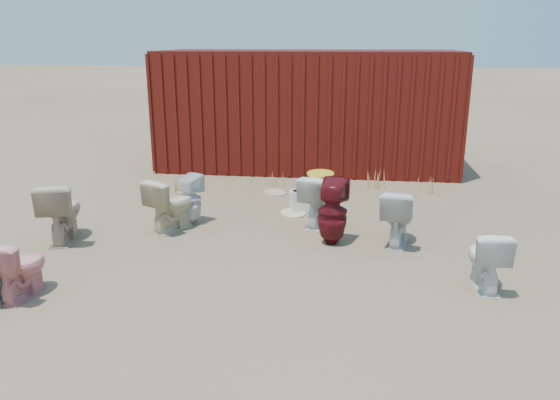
# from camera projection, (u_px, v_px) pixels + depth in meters

# --- Properties ---
(ground) EXTENTS (100.00, 100.00, 0.00)m
(ground) POSITION_uv_depth(u_px,v_px,m) (274.00, 255.00, 6.88)
(ground) COLOR brown
(ground) RESTS_ON ground
(shipping_container) EXTENTS (6.00, 2.40, 2.40)m
(shipping_container) POSITION_uv_depth(u_px,v_px,m) (308.00, 109.00, 11.49)
(shipping_container) COLOR #4D110C
(shipping_container) RESTS_ON ground
(toilet_front_pink) EXTENTS (0.42, 0.67, 0.66)m
(toilet_front_pink) POSITION_uv_depth(u_px,v_px,m) (20.00, 268.00, 5.69)
(toilet_front_pink) COLOR pink
(toilet_front_pink) RESTS_ON ground
(toilet_front_c) EXTENTS (0.56, 0.81, 0.76)m
(toilet_front_c) POSITION_uv_depth(u_px,v_px,m) (398.00, 216.00, 7.16)
(toilet_front_c) COLOR silver
(toilet_front_c) RESTS_ON ground
(toilet_front_maroon) EXTENTS (0.46, 0.47, 0.87)m
(toilet_front_maroon) POSITION_uv_depth(u_px,v_px,m) (332.00, 212.00, 7.16)
(toilet_front_maroon) COLOR #5E1015
(toilet_front_maroon) RESTS_ON ground
(toilet_front_e) EXTENTS (0.41, 0.69, 0.69)m
(toilet_front_e) POSITION_uv_depth(u_px,v_px,m) (486.00, 259.00, 5.88)
(toilet_front_e) COLOR white
(toilet_front_e) RESTS_ON ground
(toilet_back_a) EXTENTS (0.44, 0.44, 0.74)m
(toilet_back_a) POSITION_uv_depth(u_px,v_px,m) (190.00, 199.00, 7.96)
(toilet_back_a) COLOR silver
(toilet_back_a) RESTS_ON ground
(toilet_back_beige_left) EXTENTS (0.64, 0.89, 0.83)m
(toilet_back_beige_left) POSITION_uv_depth(u_px,v_px,m) (61.00, 211.00, 7.27)
(toilet_back_beige_left) COLOR #C0AB8C
(toilet_back_beige_left) RESTS_ON ground
(toilet_back_beige_right) EXTENTS (0.72, 0.86, 0.76)m
(toilet_back_beige_right) POSITION_uv_depth(u_px,v_px,m) (171.00, 204.00, 7.70)
(toilet_back_beige_right) COLOR beige
(toilet_back_beige_right) RESTS_ON ground
(toilet_back_yellowlid) EXTENTS (0.66, 0.85, 0.76)m
(toilet_back_yellowlid) POSITION_uv_depth(u_px,v_px,m) (320.00, 200.00, 7.89)
(toilet_back_yellowlid) COLOR white
(toilet_back_yellowlid) RESTS_ON ground
(yellow_lid) EXTENTS (0.39, 0.48, 0.02)m
(yellow_lid) POSITION_uv_depth(u_px,v_px,m) (321.00, 174.00, 7.78)
(yellow_lid) COLOR gold
(yellow_lid) RESTS_ON toilet_back_yellowlid
(loose_tank) EXTENTS (0.54, 0.35, 0.35)m
(loose_tank) POSITION_uv_depth(u_px,v_px,m) (306.00, 201.00, 8.57)
(loose_tank) COLOR white
(loose_tank) RESTS_ON ground
(loose_lid_near) EXTENTS (0.49, 0.57, 0.02)m
(loose_lid_near) POSITION_uv_depth(u_px,v_px,m) (293.00, 213.00, 8.50)
(loose_lid_near) COLOR beige
(loose_lid_near) RESTS_ON ground
(loose_lid_far) EXTENTS (0.58, 0.59, 0.02)m
(loose_lid_far) POSITION_uv_depth(u_px,v_px,m) (275.00, 193.00, 9.64)
(loose_lid_far) COLOR #C9B292
(loose_lid_far) RESTS_ON ground
(weed_clump_a) EXTENTS (0.36, 0.36, 0.26)m
(weed_clump_a) POSITION_uv_depth(u_px,v_px,m) (183.00, 185.00, 9.69)
(weed_clump_a) COLOR tan
(weed_clump_a) RESTS_ON ground
(weed_clump_b) EXTENTS (0.32, 0.32, 0.32)m
(weed_clump_b) POSITION_uv_depth(u_px,v_px,m) (328.00, 193.00, 9.08)
(weed_clump_b) COLOR tan
(weed_clump_b) RESTS_ON ground
(weed_clump_c) EXTENTS (0.36, 0.36, 0.31)m
(weed_clump_c) POSITION_uv_depth(u_px,v_px,m) (430.00, 186.00, 9.52)
(weed_clump_c) COLOR tan
(weed_clump_c) RESTS_ON ground
(weed_clump_d) EXTENTS (0.30, 0.30, 0.24)m
(weed_clump_d) POSITION_uv_depth(u_px,v_px,m) (276.00, 181.00, 10.01)
(weed_clump_d) COLOR tan
(weed_clump_d) RESTS_ON ground
(weed_clump_e) EXTENTS (0.34, 0.34, 0.34)m
(weed_clump_e) POSITION_uv_depth(u_px,v_px,m) (377.00, 178.00, 9.99)
(weed_clump_e) COLOR tan
(weed_clump_e) RESTS_ON ground
(weed_clump_f) EXTENTS (0.28, 0.28, 0.27)m
(weed_clump_f) POSITION_uv_depth(u_px,v_px,m) (487.00, 237.00, 7.12)
(weed_clump_f) COLOR tan
(weed_clump_f) RESTS_ON ground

